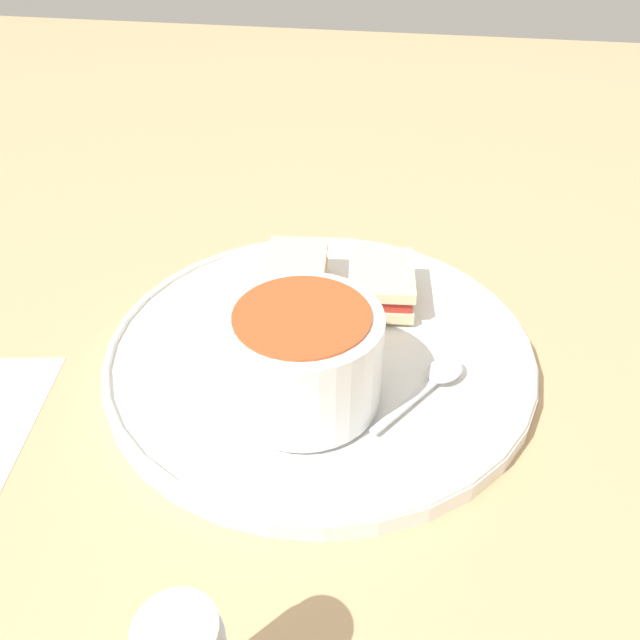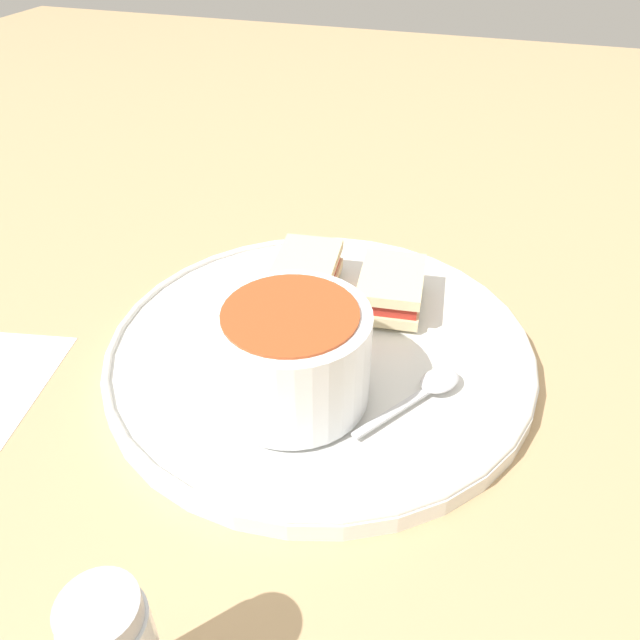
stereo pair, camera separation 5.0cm
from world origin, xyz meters
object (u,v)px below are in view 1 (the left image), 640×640
(spoon, at_px, (439,375))
(sandwich_half_far, at_px, (296,273))
(soup_bowl, at_px, (308,357))
(sandwich_half_near, at_px, (382,284))

(spoon, distance_m, sandwich_half_far, 0.17)
(soup_bowl, distance_m, sandwich_half_far, 0.15)
(spoon, bearing_deg, soup_bowl, 144.48)
(spoon, bearing_deg, sandwich_half_near, 62.12)
(sandwich_half_near, bearing_deg, sandwich_half_far, -2.62)
(sandwich_half_near, relative_size, sandwich_half_far, 1.00)
(spoon, xyz_separation_m, sandwich_half_near, (0.06, -0.10, 0.01))
(sandwich_half_far, bearing_deg, sandwich_half_near, 177.38)
(spoon, relative_size, sandwich_half_near, 1.12)
(soup_bowl, height_order, spoon, soup_bowl)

